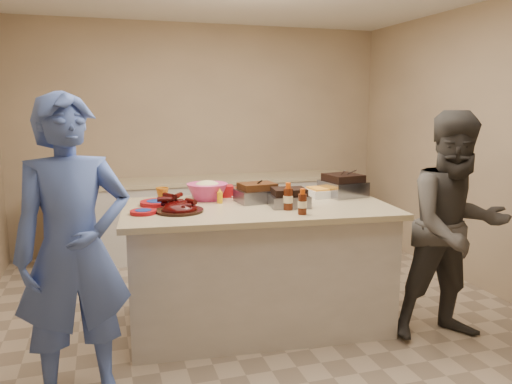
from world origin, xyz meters
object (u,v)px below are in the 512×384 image
object	(u,v)px
rib_platter	(180,212)
guest_gray	(448,336)
island	(258,323)
coleslaw_bowl	(207,200)
plastic_cup	(163,199)
mustard_bottle	(220,203)
bbq_bottle_a	(288,210)
bbq_bottle_b	(302,214)
roasting_pan	(343,196)

from	to	relation	value
rib_platter	guest_gray	world-z (taller)	rib_platter
island	coleslaw_bowl	xyz separation A→B (m)	(-0.33, 0.35, 0.98)
coleslaw_bowl	plastic_cup	size ratio (longest dim) A/B	3.15
mustard_bottle	plastic_cup	distance (m)	0.52
rib_platter	mustard_bottle	xyz separation A→B (m)	(0.36, 0.23, 0.00)
coleslaw_bowl	bbq_bottle_a	size ratio (longest dim) A/B	1.65
island	bbq_bottle_b	size ratio (longest dim) A/B	11.05
roasting_pan	plastic_cup	xyz separation A→B (m)	(-1.51, 0.30, 0.00)
bbq_bottle_a	guest_gray	size ratio (longest dim) A/B	0.12
bbq_bottle_b	guest_gray	distance (m)	1.51
island	roasting_pan	xyz separation A→B (m)	(0.83, 0.18, 0.98)
island	coleslaw_bowl	world-z (taller)	coleslaw_bowl
coleslaw_bowl	guest_gray	xyz separation A→B (m)	(1.66, -1.01, -0.98)
mustard_bottle	island	bearing A→B (deg)	-34.84
coleslaw_bowl	bbq_bottle_a	world-z (taller)	coleslaw_bowl
bbq_bottle_b	guest_gray	xyz separation A→B (m)	(1.12, -0.26, -0.98)
bbq_bottle_a	roasting_pan	bearing A→B (deg)	31.12
coleslaw_bowl	guest_gray	size ratio (longest dim) A/B	0.20
coleslaw_bowl	mustard_bottle	distance (m)	0.18
rib_platter	coleslaw_bowl	world-z (taller)	coleslaw_bowl
rib_platter	plastic_cup	bearing A→B (deg)	96.66
bbq_bottle_a	bbq_bottle_b	bearing A→B (deg)	-76.53
bbq_bottle_a	island	bearing A→B (deg)	128.80
roasting_pan	guest_gray	xyz separation A→B (m)	(0.50, -0.84, -0.98)
roasting_pan	plastic_cup	bearing A→B (deg)	160.50
island	coleslaw_bowl	size ratio (longest dim) A/B	6.10
rib_platter	bbq_bottle_b	distance (m)	0.90
island	bbq_bottle_b	world-z (taller)	bbq_bottle_b
coleslaw_bowl	guest_gray	bearing A→B (deg)	-31.26
bbq_bottle_b	rib_platter	bearing A→B (deg)	157.53
roasting_pan	bbq_bottle_b	world-z (taller)	bbq_bottle_b
island	bbq_bottle_b	xyz separation A→B (m)	(0.21, -0.39, 0.98)
coleslaw_bowl	mustard_bottle	world-z (taller)	coleslaw_bowl
coleslaw_bowl	plastic_cup	xyz separation A→B (m)	(-0.35, 0.13, 0.00)
guest_gray	plastic_cup	bearing A→B (deg)	157.92
mustard_bottle	guest_gray	bearing A→B (deg)	-27.70
island	bbq_bottle_a	xyz separation A→B (m)	(0.17, -0.21, 0.98)
island	roasting_pan	size ratio (longest dim) A/B	6.37
mustard_bottle	rib_platter	bearing A→B (deg)	-147.64
coleslaw_bowl	plastic_cup	bearing A→B (deg)	159.79
mustard_bottle	guest_gray	size ratio (longest dim) A/B	0.07
bbq_bottle_a	guest_gray	distance (m)	1.58
island	bbq_bottle_a	size ratio (longest dim) A/B	10.06
island	bbq_bottle_b	distance (m)	1.08
mustard_bottle	plastic_cup	size ratio (longest dim) A/B	1.14
island	bbq_bottle_a	bearing A→B (deg)	-45.63
roasting_pan	bbq_bottle_b	bearing A→B (deg)	-145.24
mustard_bottle	plastic_cup	xyz separation A→B (m)	(-0.42, 0.30, 0.00)
mustard_bottle	plastic_cup	world-z (taller)	mustard_bottle
roasting_pan	coleslaw_bowl	bearing A→B (deg)	163.39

